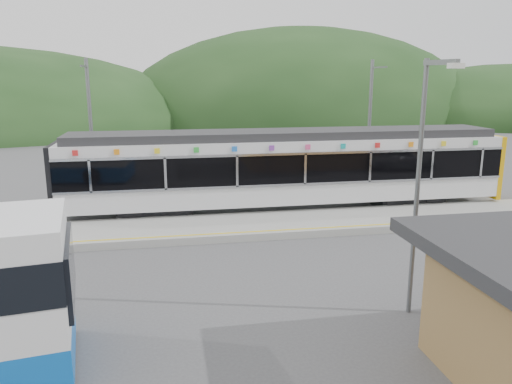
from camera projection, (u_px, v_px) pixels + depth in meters
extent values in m
plane|color=#4C4C4F|center=(274.00, 256.00, 17.45)|extent=(120.00, 120.00, 0.00)
ellipsoid|color=#1E3D19|center=(301.00, 121.00, 72.03)|extent=(52.00, 39.00, 26.00)
ellipsoid|color=#1E3D19|center=(508.00, 121.00, 71.42)|extent=(44.00, 33.00, 16.00)
cube|color=#9E9E99|center=(257.00, 225.00, 20.58)|extent=(26.00, 3.20, 0.30)
cube|color=yellow|center=(263.00, 231.00, 19.30)|extent=(26.00, 0.10, 0.01)
cube|color=black|center=(156.00, 210.00, 22.41)|extent=(3.20, 2.20, 0.56)
cube|color=black|center=(404.00, 198.00, 24.53)|extent=(3.20, 2.20, 0.56)
cube|color=silver|center=(286.00, 189.00, 23.30)|extent=(20.00, 2.90, 0.92)
cube|color=black|center=(286.00, 164.00, 23.04)|extent=(20.00, 2.96, 1.45)
cube|color=silver|center=(294.00, 185.00, 21.75)|extent=(20.00, 0.05, 0.10)
cube|color=silver|center=(294.00, 154.00, 21.45)|extent=(20.00, 0.05, 0.10)
cube|color=silver|center=(286.00, 143.00, 22.82)|extent=(20.00, 2.90, 0.45)
cube|color=#2D2D30|center=(286.00, 134.00, 22.73)|extent=(19.40, 2.50, 0.36)
cube|color=#E6A90C|center=(483.00, 164.00, 24.90)|extent=(0.24, 2.92, 3.00)
cube|color=black|center=(56.00, 178.00, 21.32)|extent=(0.20, 2.92, 3.00)
cube|color=silver|center=(90.00, 176.00, 20.09)|extent=(0.10, 0.05, 1.35)
cube|color=silver|center=(165.00, 174.00, 20.63)|extent=(0.10, 0.05, 1.35)
cube|color=silver|center=(237.00, 171.00, 21.16)|extent=(0.10, 0.05, 1.35)
cube|color=silver|center=(305.00, 169.00, 21.69)|extent=(0.10, 0.05, 1.35)
cube|color=silver|center=(370.00, 167.00, 22.22)|extent=(0.10, 0.05, 1.35)
cube|color=silver|center=(432.00, 165.00, 22.75)|extent=(0.10, 0.05, 1.35)
cube|color=silver|center=(481.00, 163.00, 23.19)|extent=(0.10, 0.05, 1.35)
cube|color=red|center=(75.00, 153.00, 19.80)|extent=(0.22, 0.04, 0.22)
cube|color=orange|center=(117.00, 152.00, 20.08)|extent=(0.22, 0.04, 0.22)
cube|color=yellow|center=(157.00, 151.00, 20.37)|extent=(0.22, 0.04, 0.22)
cube|color=green|center=(196.00, 150.00, 20.65)|extent=(0.22, 0.04, 0.22)
cube|color=blue|center=(235.00, 149.00, 20.93)|extent=(0.22, 0.04, 0.22)
cube|color=purple|center=(272.00, 148.00, 21.22)|extent=(0.22, 0.04, 0.22)
cube|color=#E54C8C|center=(308.00, 147.00, 21.50)|extent=(0.22, 0.04, 0.22)
cube|color=#19A5A5|center=(343.00, 146.00, 21.78)|extent=(0.22, 0.04, 0.22)
cube|color=red|center=(378.00, 145.00, 22.07)|extent=(0.22, 0.04, 0.22)
cube|color=orange|center=(411.00, 144.00, 22.35)|extent=(0.22, 0.04, 0.22)
cube|color=yellow|center=(444.00, 144.00, 22.64)|extent=(0.22, 0.04, 0.22)
cube|color=green|center=(476.00, 143.00, 22.92)|extent=(0.22, 0.04, 0.22)
cylinder|color=slate|center=(91.00, 134.00, 23.67)|extent=(0.18, 0.18, 7.00)
cube|color=slate|center=(84.00, 66.00, 22.21)|extent=(0.08, 1.80, 0.08)
cylinder|color=slate|center=(369.00, 128.00, 26.15)|extent=(0.18, 0.18, 7.00)
cube|color=slate|center=(379.00, 67.00, 24.69)|extent=(0.08, 1.80, 0.08)
cylinder|color=slate|center=(417.00, 192.00, 12.59)|extent=(0.12, 0.12, 6.56)
cube|color=slate|center=(438.00, 62.00, 11.40)|extent=(0.31, 1.10, 0.12)
cube|color=silver|center=(449.00, 66.00, 10.95)|extent=(0.38, 0.24, 0.12)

